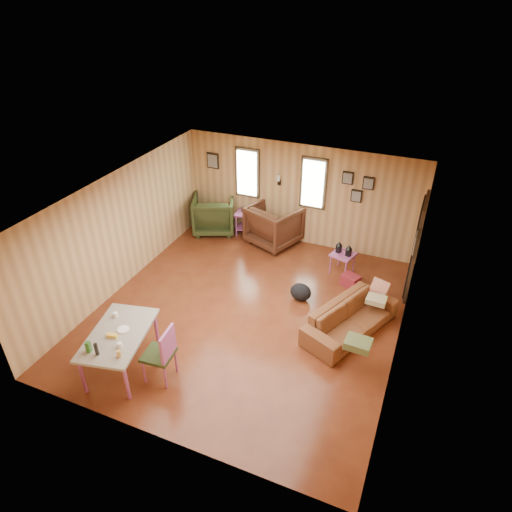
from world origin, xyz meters
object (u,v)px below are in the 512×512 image
Objects in this scene: recliner_green at (214,212)px; end_table at (248,219)px; side_table at (343,253)px; dining_table at (118,337)px; sofa at (351,314)px; recliner_brown at (274,223)px.

recliner_green is 0.86m from end_table.
dining_table reaches higher than side_table.
sofa is 4.11m from end_table.
sofa is 2.72× the size of end_table.
recliner_green is at bearing 82.42° from sofa.
dining_table is (-2.62, -4.14, 0.16)m from side_table.
sofa is at bearing 125.25° from recliner_green.
side_table is (3.40, -0.62, -0.01)m from recliner_green.
recliner_brown is 1.50× the size of end_table.
dining_table is at bearing -122.37° from side_table.
sofa reaches higher than side_table.
side_table is (2.57, -0.81, 0.09)m from end_table.
sofa is 1.92× the size of recliner_green.
dining_table is (-0.06, -4.95, 0.26)m from end_table.
recliner_brown reaches higher than recliner_green.
sofa is 2.68× the size of side_table.
recliner_green is 1.42× the size of end_table.
recliner_brown is 1.06× the size of recliner_green.
side_table is (-0.59, 1.81, 0.11)m from sofa.
end_table is 4.96m from dining_table.
recliner_brown reaches higher than end_table.
recliner_green is 1.40× the size of side_table.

